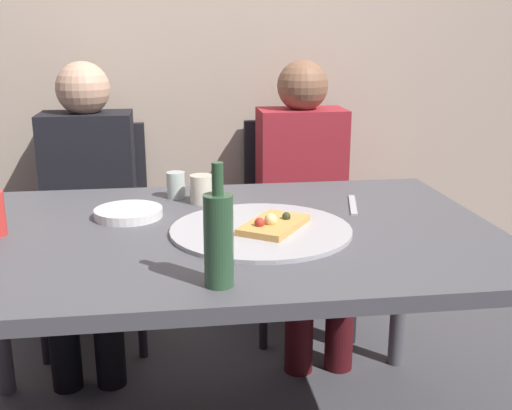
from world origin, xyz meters
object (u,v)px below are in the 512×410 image
(pizza_tray, at_px, (261,230))
(tumbler_far, at_px, (201,189))
(chair_left, at_px, (95,219))
(dining_table, at_px, (215,252))
(pizza_slice_last, at_px, (273,224))
(table_knife, at_px, (353,205))
(wine_bottle, at_px, (219,238))
(tumbler_near, at_px, (176,185))
(guest_in_beanie, at_px, (305,191))
(chair_right, at_px, (297,211))
(plate_stack, at_px, (128,213))
(guest_in_sweater, at_px, (88,199))

(pizza_tray, height_order, tumbler_far, tumbler_far)
(tumbler_far, distance_m, chair_left, 0.81)
(dining_table, height_order, chair_left, chair_left)
(pizza_slice_last, distance_m, table_knife, 0.38)
(pizza_tray, bearing_deg, tumbler_far, 114.54)
(pizza_slice_last, xyz_separation_m, wine_bottle, (-0.18, -0.35, 0.09))
(tumbler_near, distance_m, chair_left, 0.71)
(tumbler_near, bearing_deg, chair_left, 121.84)
(guest_in_beanie, bearing_deg, chair_right, -90.00)
(pizza_tray, distance_m, tumbler_far, 0.36)
(tumbler_far, relative_size, chair_right, 0.10)
(tumbler_far, bearing_deg, wine_bottle, -89.71)
(plate_stack, distance_m, table_knife, 0.70)
(plate_stack, height_order, guest_in_sweater, guest_in_sweater)
(wine_bottle, distance_m, chair_left, 1.42)
(tumbler_far, bearing_deg, plate_stack, -150.31)
(dining_table, distance_m, plate_stack, 0.30)
(wine_bottle, relative_size, tumbler_near, 3.16)
(chair_left, bearing_deg, plate_stack, 104.72)
(wine_bottle, height_order, plate_stack, wine_bottle)
(table_knife, bearing_deg, pizza_slice_last, -38.01)
(table_knife, xyz_separation_m, guest_in_beanie, (-0.03, 0.58, -0.10))
(guest_in_beanie, bearing_deg, wine_bottle, 68.94)
(plate_stack, height_order, guest_in_beanie, guest_in_beanie)
(tumbler_far, relative_size, guest_in_sweater, 0.08)
(pizza_slice_last, bearing_deg, guest_in_sweater, 126.84)
(table_knife, bearing_deg, chair_left, -114.90)
(tumbler_far, bearing_deg, guest_in_sweater, 131.49)
(dining_table, xyz_separation_m, table_knife, (0.46, 0.18, 0.07))
(guest_in_sweater, bearing_deg, wine_bottle, 110.33)
(chair_left, relative_size, chair_right, 1.00)
(table_knife, bearing_deg, tumbler_near, -93.38)
(dining_table, relative_size, pizza_tray, 3.18)
(wine_bottle, bearing_deg, plate_stack, 112.69)
(pizza_tray, relative_size, plate_stack, 2.49)
(chair_left, distance_m, chair_right, 0.88)
(pizza_tray, height_order, wine_bottle, wine_bottle)
(guest_in_sweater, bearing_deg, tumbler_far, 131.49)
(dining_table, relative_size, plate_stack, 7.91)
(chair_left, distance_m, guest_in_sweater, 0.20)
(table_knife, relative_size, chair_right, 0.24)
(dining_table, relative_size, tumbler_near, 18.40)
(guest_in_beanie, bearing_deg, plate_stack, 42.10)
(pizza_slice_last, height_order, chair_left, chair_left)
(tumbler_far, height_order, guest_in_sweater, guest_in_sweater)
(pizza_slice_last, distance_m, guest_in_sweater, 1.02)
(pizza_tray, relative_size, pizza_slice_last, 1.98)
(wine_bottle, distance_m, guest_in_sweater, 1.25)
(pizza_tray, xyz_separation_m, guest_in_beanie, (0.30, 0.80, -0.11))
(wine_bottle, bearing_deg, pizza_tray, 67.86)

